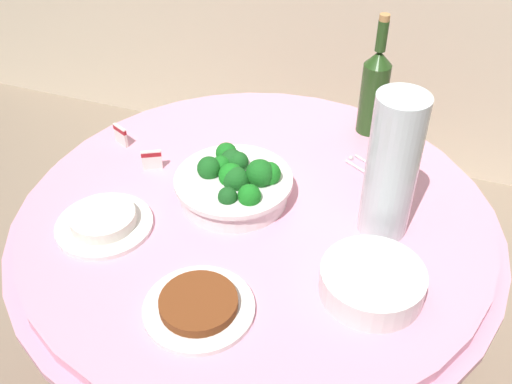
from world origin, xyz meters
TOP-DOWN VIEW (x-y plane):
  - buffet_table at (0.00, 0.00)m, footprint 1.16×1.16m
  - broccoli_bowl at (-0.06, 0.02)m, footprint 0.28×0.28m
  - plate_stack at (0.31, -0.17)m, footprint 0.21×0.21m
  - wine_bottle at (0.18, 0.43)m, footprint 0.07×0.07m
  - decorative_fruit_vase at (0.29, 0.03)m, footprint 0.11×0.11m
  - serving_tongs at (0.23, 0.24)m, footprint 0.16×0.12m
  - food_plate_rice at (-0.30, -0.18)m, footprint 0.22×0.22m
  - food_plate_stir_fry at (0.00, -0.33)m, footprint 0.22×0.22m
  - label_placard_front at (-0.30, 0.06)m, footprint 0.05×0.03m
  - label_placard_mid at (-0.43, 0.13)m, footprint 0.05×0.03m

SIDE VIEW (x-z plane):
  - buffet_table at x=0.00m, z-range 0.01..0.75m
  - serving_tongs at x=0.23m, z-range 0.74..0.75m
  - food_plate_stir_fry at x=0.00m, z-range 0.74..0.77m
  - food_plate_rice at x=-0.30m, z-range 0.74..0.78m
  - plate_stack at x=0.31m, z-range 0.74..0.80m
  - label_placard_front at x=-0.30m, z-range 0.74..0.80m
  - label_placard_mid at x=-0.43m, z-range 0.74..0.80m
  - broccoli_bowl at x=-0.06m, z-range 0.73..0.84m
  - wine_bottle at x=0.18m, z-range 0.70..1.04m
  - decorative_fruit_vase at x=0.29m, z-range 0.72..1.06m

